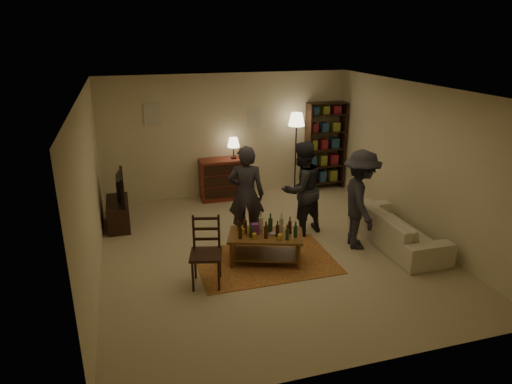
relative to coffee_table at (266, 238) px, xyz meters
name	(u,v)px	position (x,y,z in m)	size (l,w,h in m)	color
floor	(269,250)	(0.18, 0.36, -0.42)	(6.00, 6.00, 0.00)	#C6B793
room_shell	(198,116)	(-0.46, 3.34, 1.39)	(6.00, 6.00, 6.00)	beige
rug	(265,261)	(0.00, 0.00, -0.42)	(2.20, 1.50, 0.01)	maroon
coffee_table	(266,238)	(0.00, 0.00, 0.00)	(1.32, 0.99, 0.82)	brown
dining_chair	(206,248)	(-1.02, -0.38, 0.13)	(0.56, 0.56, 1.05)	black
tv_stand	(118,207)	(-2.26, 2.16, -0.04)	(0.40, 1.00, 1.06)	black
dresser	(223,178)	(-0.01, 3.07, 0.05)	(1.00, 0.50, 1.36)	maroon
bookshelf	(325,145)	(2.43, 3.14, 0.61)	(0.90, 0.34, 2.02)	black
floor_lamp	(296,125)	(1.65, 3.01, 1.14)	(0.36, 0.36, 1.84)	black
sofa	(397,228)	(2.38, -0.04, -0.12)	(2.08, 0.81, 0.61)	beige
person_left	(246,195)	(-0.09, 0.85, 0.44)	(0.63, 0.42, 1.73)	#28272E
person_right	(301,189)	(0.95, 0.87, 0.44)	(0.84, 0.65, 1.72)	#23242A
person_by_sofa	(360,200)	(1.70, 0.08, 0.43)	(1.10, 0.64, 1.71)	#24232B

